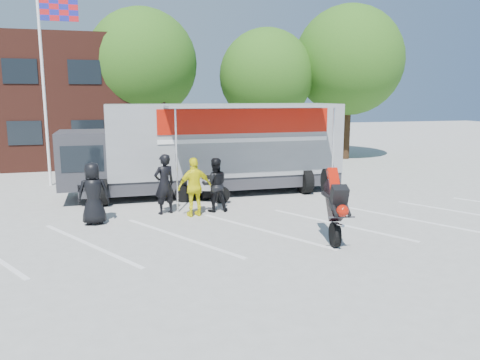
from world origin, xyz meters
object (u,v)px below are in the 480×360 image
flagpole (49,66)px  spectator_leather_b (164,184)px  tree_right (349,61)px  transporter_truck (213,193)px  tree_mid (266,76)px  parked_motorcycle (202,203)px  spectator_leather_c (215,185)px  spectator_leather_a (93,194)px  stunt_bike_rider (327,239)px  spectator_hivis (195,187)px  tree_left (142,64)px

flagpole → spectator_leather_b: (3.95, -6.28, -4.07)m
tree_right → transporter_truck: bearing=-141.6°
tree_right → transporter_truck: size_ratio=0.83×
tree_mid → spectator_leather_b: tree_mid is taller
tree_mid → spectator_leather_b: 14.01m
transporter_truck → parked_motorcycle: size_ratio=5.31×
spectator_leather_b → spectator_leather_c: (1.65, -0.13, -0.09)m
spectator_leather_a → spectator_leather_b: size_ratio=0.95×
tree_mid → parked_motorcycle: 12.61m
transporter_truck → parked_motorcycle: transporter_truck is taller
transporter_truck → spectator_leather_c: (-0.57, -2.93, 0.90)m
stunt_bike_rider → spectator_hivis: bearing=142.0°
spectator_hivis → spectator_leather_b: bearing=-43.1°
transporter_truck → spectator_leather_a: bearing=-141.5°
stunt_bike_rider → tree_mid: bearing=87.8°
flagpole → spectator_leather_b: bearing=-57.9°
spectator_leather_c → spectator_leather_b: bearing=-0.7°
stunt_bike_rider → spectator_leather_c: 4.54m
stunt_bike_rider → spectator_leather_c: spectator_leather_c is taller
tree_right → transporter_truck: tree_right is taller
parked_motorcycle → spectator_leather_a: 4.27m
spectator_leather_b → spectator_hivis: bearing=126.4°
tree_right → spectator_leather_a: (-14.49, -11.49, -4.93)m
parked_motorcycle → spectator_leather_a: spectator_leather_a is taller
flagpole → tree_mid: bearing=24.0°
tree_right → spectator_hivis: bearing=-135.1°
tree_mid → transporter_truck: size_ratio=0.70×
parked_motorcycle → stunt_bike_rider: bearing=-132.1°
tree_right → spectator_leather_b: size_ratio=4.62×
flagpole → tree_right: (16.24, 4.50, 0.82)m
spectator_leather_c → spectator_hivis: (-0.76, -0.44, 0.05)m
flagpole → parked_motorcycle: size_ratio=3.85×
tree_left → tree_right: size_ratio=0.95×
spectator_leather_a → spectator_hivis: spectator_hivis is taller
flagpole → tree_left: (4.24, 6.00, 0.51)m
spectator_leather_c → spectator_hivis: spectator_hivis is taller
parked_motorcycle → spectator_leather_b: spectator_leather_b is taller
parked_motorcycle → stunt_bike_rider: stunt_bike_rider is taller
tree_left → tree_right: 12.10m
transporter_truck → spectator_leather_c: 3.12m
flagpole → spectator_leather_b: size_ratio=4.05×
flagpole → tree_left: 7.37m
tree_mid → parked_motorcycle: (-5.81, -10.05, -4.94)m
spectator_hivis → parked_motorcycle: bearing=-118.6°
transporter_truck → spectator_leather_a: (-4.42, -3.51, 0.94)m
spectator_hivis → transporter_truck: bearing=-121.9°
tree_mid → transporter_truck: (-5.08, -8.48, -4.94)m
flagpole → stunt_bike_rider: (7.85, -10.24, -5.05)m
stunt_bike_rider → spectator_hivis: 4.63m
spectator_leather_b → spectator_leather_c: size_ratio=1.09×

